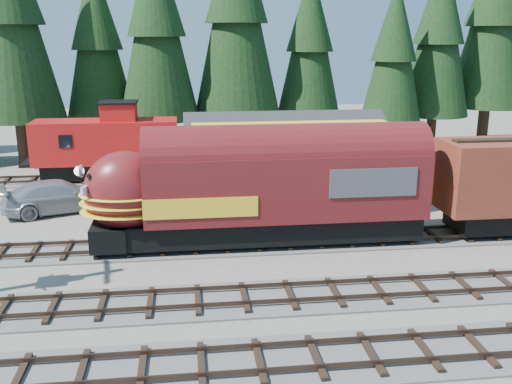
{
  "coord_description": "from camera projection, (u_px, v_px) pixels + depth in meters",
  "views": [
    {
      "loc": [
        -6.21,
        -22.06,
        9.95
      ],
      "look_at": [
        -3.01,
        4.0,
        2.67
      ],
      "focal_mm": 40.0,
      "sensor_mm": 36.0,
      "label": 1
    }
  ],
  "objects": [
    {
      "name": "ground",
      "position": [
        337.0,
        274.0,
        24.49
      ],
      "size": [
        120.0,
        120.0,
        0.0
      ],
      "primitive_type": "plane",
      "color": "#6B665B",
      "rests_on": "ground"
    },
    {
      "name": "pickup_truck_a",
      "position": [
        161.0,
        216.0,
        29.65
      ],
      "size": [
        6.4,
        4.62,
        1.62
      ],
      "primitive_type": "imported",
      "rotation": [
        0.0,
        0.0,
        1.94
      ],
      "color": "black",
      "rests_on": "ground"
    },
    {
      "name": "depot",
      "position": [
        293.0,
        157.0,
        33.74
      ],
      "size": [
        12.8,
        7.0,
        5.3
      ],
      "color": "gold",
      "rests_on": "ground"
    },
    {
      "name": "track_spur",
      "position": [
        135.0,
        178.0,
        40.51
      ],
      "size": [
        32.0,
        3.2,
        0.33
      ],
      "color": "#4C4947",
      "rests_on": "ground"
    },
    {
      "name": "caboose",
      "position": [
        107.0,
        145.0,
        39.65
      ],
      "size": [
        9.8,
        2.84,
        5.09
      ],
      "color": "black",
      "rests_on": "ground"
    },
    {
      "name": "pickup_truck_b",
      "position": [
        59.0,
        196.0,
        32.94
      ],
      "size": [
        6.87,
        4.69,
        1.85
      ],
      "primitive_type": "imported",
      "rotation": [
        0.0,
        0.0,
        1.94
      ],
      "color": "#9C9FA4",
      "rests_on": "ground"
    },
    {
      "name": "locomotive",
      "position": [
        250.0,
        193.0,
        27.23
      ],
      "size": [
        16.5,
        3.28,
        4.49
      ],
      "color": "black",
      "rests_on": "ground"
    },
    {
      "name": "track_siding",
      "position": [
        505.0,
        232.0,
        29.47
      ],
      "size": [
        68.0,
        3.2,
        0.33
      ],
      "color": "#4C4947",
      "rests_on": "ground"
    },
    {
      "name": "conifer_backdrop",
      "position": [
        348.0,
        28.0,
        46.92
      ],
      "size": [
        79.83,
        20.32,
        17.43
      ],
      "color": "black",
      "rests_on": "ground"
    }
  ]
}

